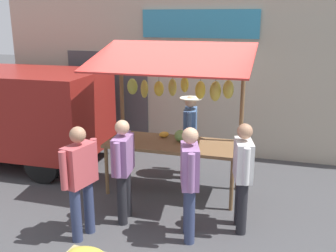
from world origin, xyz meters
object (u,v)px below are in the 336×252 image
Objects in this scene: shopper_in_grey_tee at (243,171)px; market_stall at (175,102)px; shopper_with_shopping_bag at (80,176)px; shopper_in_striped_shirt at (190,177)px; shopper_with_ponytail at (123,165)px; vendor_with_sunhat at (190,130)px.

market_stall is at bearing 38.66° from shopper_in_grey_tee.
shopper_in_striped_shirt is at bearing -61.72° from shopper_with_shopping_bag.
market_stall is at bearing -27.36° from shopper_with_ponytail.
shopper_in_striped_shirt reaches higher than shopper_in_grey_tee.
shopper_in_grey_tee is at bearing -89.69° from shopper_with_ponytail.
shopper_in_grey_tee is (-2.02, -0.80, -0.01)m from shopper_with_shopping_bag.
shopper_in_striped_shirt is 1.01× the size of shopper_in_grey_tee.
shopper_in_striped_shirt is 1.02× the size of shopper_with_ponytail.
shopper_with_shopping_bag reaches higher than shopper_with_ponytail.
vendor_with_sunhat is 0.98× the size of shopper_in_striped_shirt.
shopper_in_striped_shirt reaches higher than vendor_with_sunhat.
shopper_with_ponytail is (-0.36, -0.58, -0.03)m from shopper_with_shopping_bag.
shopper_with_shopping_bag reaches higher than vendor_with_sunhat.
shopper_with_shopping_bag is (0.91, 2.45, 0.00)m from vendor_with_sunhat.
market_stall is 1.61× the size of shopper_with_shopping_bag.
shopper_with_ponytail is (0.44, 1.18, -0.69)m from market_stall.
market_stall is 1.62× the size of shopper_in_grey_tee.
shopper_in_striped_shirt is (-0.58, 1.39, -0.67)m from market_stall.
shopper_with_shopping_bag is at bearing 98.49° from shopper_in_grey_tee.
market_stall is 1.64× the size of shopper_with_ponytail.
shopper_with_ponytail is at bearing 61.30° from shopper_in_striped_shirt.
vendor_with_sunhat is at bearing -23.28° from shopper_with_ponytail.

